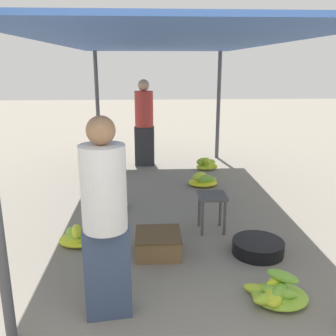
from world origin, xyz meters
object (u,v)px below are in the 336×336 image
(shopper_walking_mid, at_px, (144,122))
(stool, at_px, (212,202))
(banana_pile_left_2, at_px, (114,166))
(banana_pile_right_0, at_px, (277,293))
(vendor_foreground, at_px, (105,218))
(basin_black, at_px, (258,247))
(banana_pile_left_0, at_px, (109,202))
(banana_pile_left_1, at_px, (80,236))
(banana_pile_right_1, at_px, (207,164))
(crate_near, at_px, (158,243))
(banana_pile_right_2, at_px, (203,180))

(shopper_walking_mid, bearing_deg, stool, -75.23)
(banana_pile_left_2, xyz_separation_m, banana_pile_right_0, (1.76, -4.12, -0.04))
(banana_pile_right_0, bearing_deg, vendor_foreground, -177.21)
(shopper_walking_mid, bearing_deg, vendor_foreground, -93.33)
(basin_black, height_order, shopper_walking_mid, shopper_walking_mid)
(banana_pile_left_0, relative_size, banana_pile_left_2, 1.28)
(banana_pile_left_1, bearing_deg, banana_pile_left_2, 86.99)
(banana_pile_left_0, xyz_separation_m, shopper_walking_mid, (0.51, 2.37, 0.81))
(banana_pile_left_0, bearing_deg, shopper_walking_mid, 77.92)
(basin_black, bearing_deg, banana_pile_right_1, 90.60)
(banana_pile_left_2, bearing_deg, banana_pile_right_0, -66.88)
(banana_pile_right_0, height_order, shopper_walking_mid, shopper_walking_mid)
(banana_pile_right_0, relative_size, crate_near, 1.13)
(banana_pile_left_0, distance_m, banana_pile_right_2, 1.80)
(crate_near, xyz_separation_m, shopper_walking_mid, (-0.16, 3.76, 0.78))
(banana_pile_right_1, xyz_separation_m, shopper_walking_mid, (-1.22, 0.41, 0.80))
(vendor_foreground, distance_m, banana_pile_left_1, 1.58)
(basin_black, relative_size, crate_near, 1.14)
(crate_near, height_order, shopper_walking_mid, shopper_walking_mid)
(crate_near, bearing_deg, banana_pile_left_1, 161.64)
(basin_black, distance_m, crate_near, 1.10)
(banana_pile_right_1, bearing_deg, banana_pile_right_2, -102.16)
(banana_pile_left_1, distance_m, banana_pile_right_2, 2.70)
(banana_pile_right_2, bearing_deg, crate_near, -109.70)
(vendor_foreground, height_order, banana_pile_left_1, vendor_foreground)
(banana_pile_left_1, bearing_deg, shopper_walking_mid, 77.92)
(banana_pile_right_0, relative_size, shopper_walking_mid, 0.32)
(vendor_foreground, relative_size, shopper_walking_mid, 0.96)
(banana_pile_left_1, xyz_separation_m, banana_pile_right_2, (1.75, 2.05, 0.00))
(banana_pile_left_1, bearing_deg, vendor_foreground, -70.39)
(stool, xyz_separation_m, banana_pile_right_0, (0.33, -1.49, -0.29))
(banana_pile_left_0, distance_m, shopper_walking_mid, 2.56)
(banana_pile_left_1, distance_m, banana_pile_right_0, 2.27)
(banana_pile_left_0, relative_size, banana_pile_right_1, 1.29)
(basin_black, relative_size, banana_pile_left_2, 1.22)
(banana_pile_left_0, bearing_deg, vendor_foreground, -84.48)
(vendor_foreground, relative_size, banana_pile_right_0, 2.97)
(banana_pile_right_0, bearing_deg, banana_pile_left_0, 125.88)
(banana_pile_left_0, height_order, banana_pile_left_1, banana_pile_left_0)
(stool, height_order, shopper_walking_mid, shopper_walking_mid)
(stool, distance_m, banana_pile_left_1, 1.63)
(banana_pile_left_1, xyz_separation_m, crate_near, (0.90, -0.30, 0.03))
(banana_pile_left_2, xyz_separation_m, banana_pile_right_2, (1.60, -0.83, -0.04))
(basin_black, height_order, banana_pile_left_1, banana_pile_left_1)
(basin_black, bearing_deg, vendor_foreground, -148.48)
(banana_pile_right_0, relative_size, banana_pile_right_1, 1.22)
(vendor_foreground, xyz_separation_m, banana_pile_left_2, (-0.31, 4.19, -0.73))
(crate_near, bearing_deg, banana_pile_left_0, 115.80)
(banana_pile_left_2, height_order, banana_pile_right_2, banana_pile_left_2)
(banana_pile_left_1, relative_size, banana_pile_right_1, 1.05)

